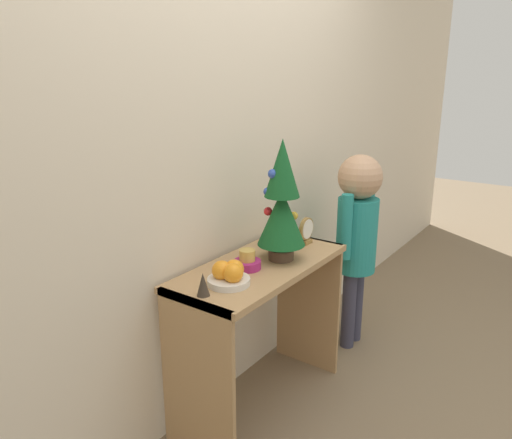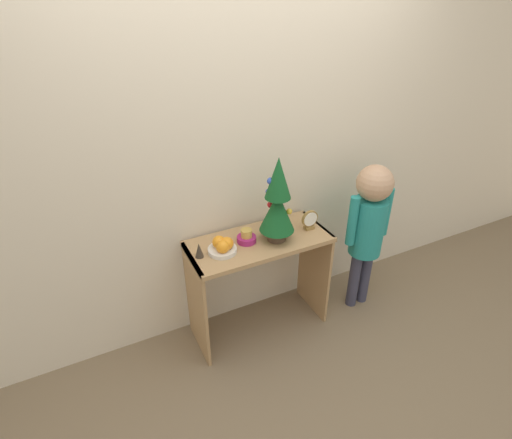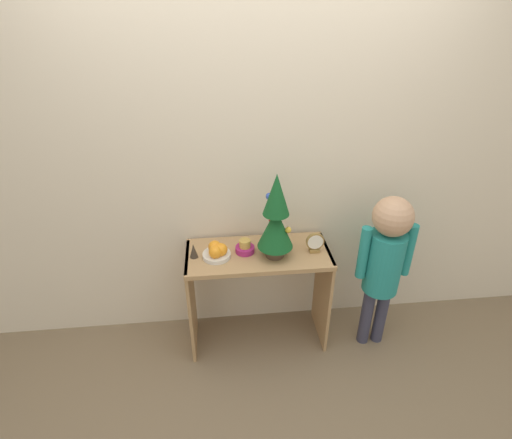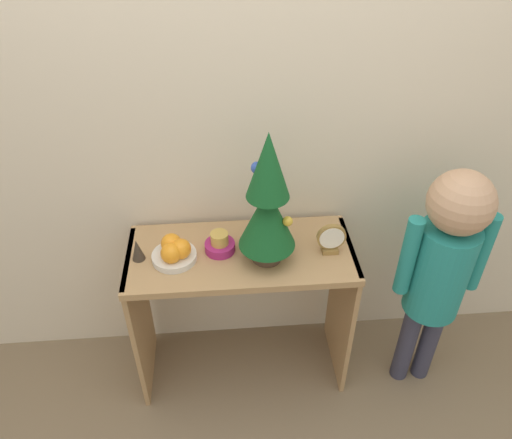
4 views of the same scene
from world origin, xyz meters
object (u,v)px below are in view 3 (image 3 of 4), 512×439
at_px(mini_tree, 276,218).
at_px(figurine, 194,251).
at_px(fruit_bowl, 217,251).
at_px(singing_bowl, 245,248).
at_px(desk_clock, 315,243).
at_px(child_figure, 385,255).

xyz_separation_m(mini_tree, figurine, (-0.50, 0.04, -0.22)).
distance_m(mini_tree, fruit_bowl, 0.42).
distance_m(singing_bowl, desk_clock, 0.44).
bearing_deg(mini_tree, child_figure, -5.65).
distance_m(mini_tree, desk_clock, 0.33).
height_order(mini_tree, desk_clock, mini_tree).
height_order(singing_bowl, desk_clock, desk_clock).
distance_m(figurine, child_figure, 1.20).
height_order(singing_bowl, child_figure, child_figure).
distance_m(singing_bowl, figurine, 0.32).
relative_size(fruit_bowl, singing_bowl, 1.45).
relative_size(fruit_bowl, figurine, 1.86).
distance_m(mini_tree, singing_bowl, 0.30).
distance_m(desk_clock, child_figure, 0.45).
xyz_separation_m(mini_tree, child_figure, (0.69, -0.07, -0.27)).
xyz_separation_m(fruit_bowl, desk_clock, (0.61, -0.01, 0.02)).
height_order(fruit_bowl, desk_clock, desk_clock).
height_order(figurine, child_figure, child_figure).
xyz_separation_m(desk_clock, child_figure, (0.44, -0.08, -0.07)).
bearing_deg(desk_clock, fruit_bowl, 179.45).
height_order(fruit_bowl, child_figure, child_figure).
relative_size(mini_tree, desk_clock, 4.09).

